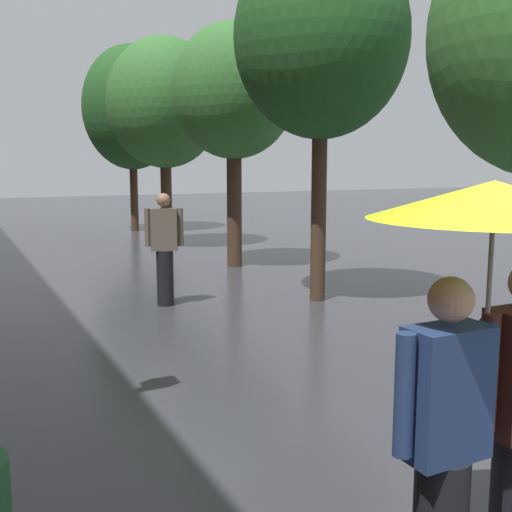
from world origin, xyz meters
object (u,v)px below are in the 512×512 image
at_px(street_tree_4, 132,108).
at_px(couple_under_umbrella, 489,325).
at_px(street_tree_2, 234,93).
at_px(street_tree_1, 321,38).
at_px(street_tree_3, 164,103).
at_px(pedestrian_walking_midground, 164,248).

bearing_deg(street_tree_4, couple_under_umbrella, -100.05).
height_order(street_tree_4, couple_under_umbrella, street_tree_4).
distance_m(street_tree_2, street_tree_4, 7.73).
bearing_deg(street_tree_4, street_tree_1, -90.67).
height_order(street_tree_2, street_tree_3, street_tree_3).
xyz_separation_m(street_tree_1, street_tree_4, (0.13, 11.33, -0.17)).
distance_m(street_tree_3, couple_under_umbrella, 14.04).
xyz_separation_m(street_tree_1, couple_under_umbrella, (-2.99, -6.27, -2.63)).
relative_size(street_tree_1, pedestrian_walking_midground, 3.23).
bearing_deg(street_tree_1, couple_under_umbrella, -115.48).
distance_m(street_tree_4, pedestrian_walking_midground, 11.28).
distance_m(street_tree_2, couple_under_umbrella, 10.60).
distance_m(couple_under_umbrella, pedestrian_walking_midground, 7.07).
xyz_separation_m(street_tree_3, pedestrian_walking_midground, (-2.20, -6.54, -2.81)).
distance_m(street_tree_1, street_tree_3, 7.30).
bearing_deg(street_tree_4, street_tree_2, -89.70).
bearing_deg(pedestrian_walking_midground, couple_under_umbrella, -95.48).
xyz_separation_m(street_tree_1, pedestrian_walking_midground, (-2.31, 0.74, -3.18)).
bearing_deg(couple_under_umbrella, street_tree_1, 64.52).
xyz_separation_m(street_tree_3, couple_under_umbrella, (-2.87, -13.55, -2.26)).
height_order(street_tree_4, pedestrian_walking_midground, street_tree_4).
relative_size(street_tree_2, pedestrian_walking_midground, 2.90).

